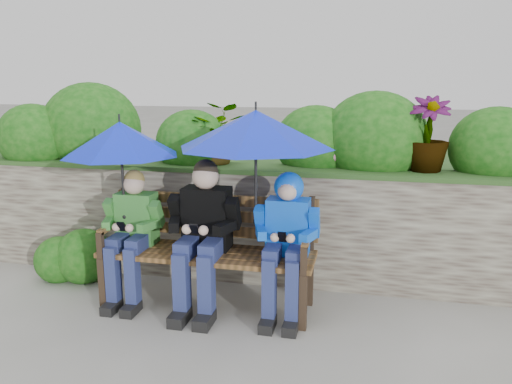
% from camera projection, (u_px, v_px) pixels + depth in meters
% --- Properties ---
extents(ground, '(60.00, 60.00, 0.00)m').
position_uv_depth(ground, '(253.00, 314.00, 3.88)').
color(ground, gray).
rests_on(ground, ground).
extents(garden_backdrop, '(8.00, 2.86, 1.80)m').
position_uv_depth(garden_backdrop, '(283.00, 195.00, 5.30)').
color(garden_backdrop, '#4F433A').
rests_on(garden_backdrop, ground).
extents(park_bench, '(1.69, 0.50, 0.89)m').
position_uv_depth(park_bench, '(210.00, 243.00, 3.97)').
color(park_bench, black).
rests_on(park_bench, ground).
extents(boy_left, '(0.47, 0.54, 1.08)m').
position_uv_depth(boy_left, '(132.00, 229.00, 4.01)').
color(boy_left, '#398231').
rests_on(boy_left, ground).
extents(boy_middle, '(0.55, 0.64, 1.18)m').
position_uv_depth(boy_middle, '(203.00, 229.00, 3.86)').
color(boy_middle, black).
rests_on(boy_middle, ground).
extents(boy_right, '(0.49, 0.59, 1.10)m').
position_uv_depth(boy_right, '(286.00, 232.00, 3.74)').
color(boy_right, blue).
rests_on(boy_right, ground).
extents(umbrella_left, '(0.93, 0.93, 0.84)m').
position_uv_depth(umbrella_left, '(120.00, 139.00, 3.88)').
color(umbrella_left, '#081FD4').
rests_on(umbrella_left, ground).
extents(umbrella_right, '(1.17, 1.17, 0.93)m').
position_uv_depth(umbrella_right, '(256.00, 129.00, 3.65)').
color(umbrella_right, '#081FD4').
rests_on(umbrella_right, ground).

